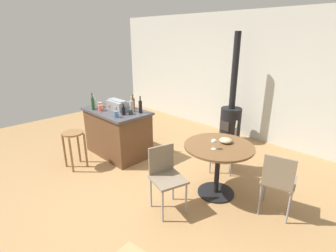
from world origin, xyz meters
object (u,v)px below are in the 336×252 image
(kitchen_island, at_px, (118,132))
(folding_chair_left, at_px, (227,143))
(folding_chair_far, at_px, (278,179))
(wine_glass, at_px, (214,142))
(bottle_2, at_px, (133,103))
(folding_chair_near, at_px, (166,174))
(wood_stove, at_px, (231,117))
(toolbox, at_px, (118,105))
(bottle_1, at_px, (140,107))
(cup_4, at_px, (131,112))
(bottle_4, at_px, (123,111))
(cup_0, at_px, (100,105))
(cup_1, at_px, (101,108))
(cup_2, at_px, (111,102))
(bottle_3, at_px, (94,103))
(bottle_5, at_px, (93,103))
(dining_table, at_px, (218,157))
(serving_bowl, at_px, (226,140))
(cup_3, at_px, (116,114))
(bottle_0, at_px, (132,106))
(wooden_stool, at_px, (74,141))

(kitchen_island, height_order, folding_chair_left, kitchen_island)
(folding_chair_far, distance_m, wine_glass, 0.91)
(kitchen_island, relative_size, bottle_2, 4.60)
(folding_chair_near, relative_size, wood_stove, 0.38)
(toolbox, bearing_deg, bottle_1, 20.11)
(cup_4, bearing_deg, folding_chair_near, -21.02)
(folding_chair_far, distance_m, folding_chair_left, 1.21)
(bottle_4, height_order, wine_glass, bottle_4)
(cup_0, bearing_deg, cup_1, -28.86)
(toolbox, height_order, cup_2, toolbox)
(kitchen_island, distance_m, cup_2, 0.69)
(wood_stove, relative_size, bottle_3, 8.93)
(cup_1, relative_size, wine_glass, 0.85)
(folding_chair_near, relative_size, bottle_5, 2.69)
(kitchen_island, distance_m, folding_chair_left, 2.07)
(wood_stove, relative_size, bottle_1, 7.40)
(toolbox, height_order, wine_glass, toolbox)
(folding_chair_left, bearing_deg, toolbox, -155.03)
(dining_table, bearing_deg, bottle_4, -170.24)
(kitchen_island, xyz_separation_m, folding_chair_left, (1.86, 0.90, 0.06))
(bottle_3, relative_size, cup_4, 2.29)
(dining_table, relative_size, bottle_1, 3.13)
(kitchen_island, relative_size, bottle_4, 6.45)
(bottle_4, bearing_deg, cup_2, 161.95)
(toolbox, relative_size, serving_bowl, 2.40)
(cup_4, bearing_deg, bottle_3, -162.25)
(bottle_1, relative_size, cup_3, 2.63)
(folding_chair_near, relative_size, serving_bowl, 4.78)
(folding_chair_far, xyz_separation_m, cup_2, (-3.39, -0.18, 0.42))
(bottle_0, bearing_deg, bottle_3, -152.50)
(cup_1, xyz_separation_m, cup_3, (0.53, -0.02, -0.00))
(dining_table, xyz_separation_m, bottle_3, (-2.56, -0.45, 0.40))
(cup_3, bearing_deg, kitchen_island, 146.28)
(wood_stove, xyz_separation_m, bottle_5, (-1.52, -2.36, 0.45))
(bottle_0, relative_size, cup_4, 2.52)
(cup_1, bearing_deg, bottle_2, 57.98)
(bottle_3, bearing_deg, cup_1, -1.21)
(cup_0, height_order, wine_glass, cup_0)
(folding_chair_left, relative_size, bottle_5, 2.70)
(bottle_0, bearing_deg, folding_chair_far, 4.67)
(folding_chair_near, xyz_separation_m, folding_chair_left, (0.01, 1.42, 0.00))
(toolbox, xyz_separation_m, bottle_4, (0.35, -0.12, -0.02))
(kitchen_island, xyz_separation_m, bottle_4, (0.35, -0.08, 0.52))
(folding_chair_far, xyz_separation_m, bottle_2, (-2.79, -0.08, 0.47))
(folding_chair_far, xyz_separation_m, toolbox, (-2.94, -0.32, 0.46))
(cup_3, relative_size, cup_4, 1.05)
(cup_0, bearing_deg, wooden_stool, -65.71)
(kitchen_island, xyz_separation_m, wood_stove, (1.19, 2.07, 0.11))
(folding_chair_left, relative_size, cup_1, 7.04)
(wooden_stool, relative_size, folding_chair_far, 0.75)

